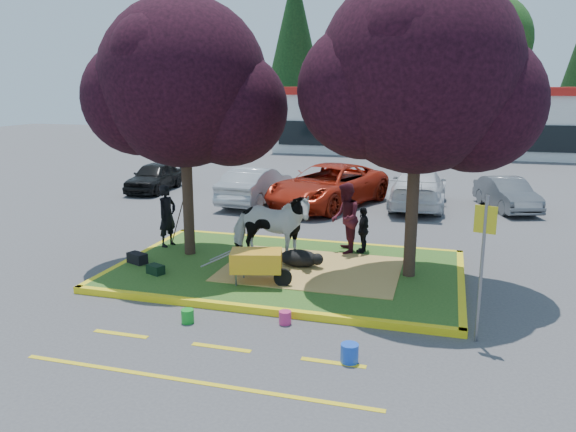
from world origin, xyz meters
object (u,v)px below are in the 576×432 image
(handler, at_px, (167,216))
(sign_post, at_px, (483,252))
(car_black, at_px, (154,177))
(bucket_blue, at_px, (350,353))
(car_silver, at_px, (256,185))
(cow, at_px, (271,227))
(calf, at_px, (299,258))
(bucket_pink, at_px, (285,318))
(wheelbarrow, at_px, (257,261))
(bucket_green, at_px, (188,316))

(handler, height_order, sign_post, sign_post)
(car_black, bearing_deg, bucket_blue, -54.76)
(car_silver, bearing_deg, car_black, -9.45)
(cow, distance_m, calf, 1.06)
(cow, xyz_separation_m, bucket_blue, (2.78, -4.41, -0.88))
(bucket_blue, bearing_deg, handler, 139.86)
(cow, bearing_deg, bucket_pink, -159.95)
(sign_post, xyz_separation_m, bucket_blue, (-2.05, -1.40, -1.51))
(wheelbarrow, distance_m, car_black, 13.25)
(bucket_blue, xyz_separation_m, car_black, (-10.87, 13.10, 0.47))
(cow, relative_size, sign_post, 0.79)
(cow, relative_size, calf, 2.16)
(car_black, bearing_deg, calf, -49.45)
(cow, height_order, bucket_blue, cow)
(car_silver, bearing_deg, bucket_green, 107.26)
(cow, bearing_deg, car_black, 40.74)
(handler, xyz_separation_m, bucket_green, (2.66, -4.30, -0.87))
(sign_post, bearing_deg, calf, 161.29)
(car_silver, bearing_deg, wheelbarrow, 114.10)
(calf, height_order, car_silver, car_silver)
(wheelbarrow, distance_m, bucket_green, 2.24)
(sign_post, bearing_deg, cow, 164.29)
(cow, bearing_deg, car_silver, 19.68)
(calf, bearing_deg, bucket_green, -122.36)
(bucket_blue, bearing_deg, car_silver, 115.96)
(wheelbarrow, height_order, car_silver, car_silver)
(bucket_blue, xyz_separation_m, car_silver, (-5.75, 11.81, 0.55))
(car_black, bearing_deg, wheelbarrow, -55.68)
(calf, height_order, wheelbarrow, wheelbarrow)
(wheelbarrow, xyz_separation_m, bucket_blue, (2.58, -2.77, -0.52))
(bucket_pink, bearing_deg, sign_post, 3.52)
(bucket_pink, bearing_deg, car_silver, 111.99)
(calf, relative_size, handler, 0.57)
(handler, relative_size, sign_post, 0.63)
(bucket_pink, relative_size, car_black, 0.07)
(wheelbarrow, distance_m, bucket_pink, 2.02)
(wheelbarrow, relative_size, car_silver, 0.47)
(handler, bearing_deg, bucket_green, -134.22)
(car_black, bearing_deg, bucket_pink, -56.14)
(calf, bearing_deg, handler, 156.61)
(bucket_blue, bearing_deg, cow, 122.22)
(calf, relative_size, sign_post, 0.36)
(bucket_blue, relative_size, car_black, 0.09)
(calf, bearing_deg, wheelbarrow, -123.98)
(calf, xyz_separation_m, sign_post, (4.04, -2.82, 1.31))
(sign_post, bearing_deg, car_silver, 143.06)
(handler, relative_size, car_black, 0.46)
(car_black, height_order, car_silver, car_silver)
(calf, bearing_deg, car_silver, 104.34)
(calf, relative_size, wheelbarrow, 0.48)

